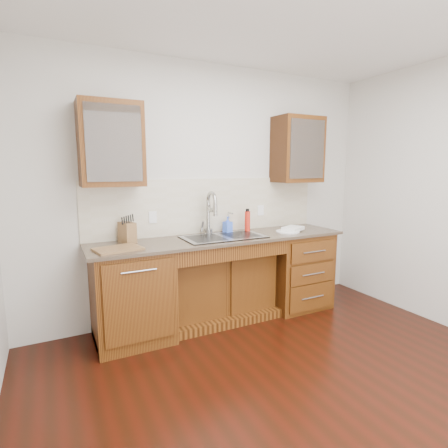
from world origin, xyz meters
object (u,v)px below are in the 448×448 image
soap_bottle (228,225)px  cutting_board (118,249)px  plate (288,232)px  water_bottle (247,222)px  knife_block (127,232)px

soap_bottle → cutting_board: bearing=179.6°
soap_bottle → plate: (0.62, -0.27, -0.08)m
water_bottle → plate: water_bottle is taller
water_bottle → cutting_board: water_bottle is taller
water_bottle → plate: (0.39, -0.23, -0.11)m
plate → knife_block: bearing=171.7°
plate → knife_block: (-1.70, 0.25, 0.09)m
cutting_board → knife_block: bearing=62.9°
soap_bottle → water_bottle: (0.23, -0.04, 0.02)m
water_bottle → soap_bottle: bearing=170.0°
plate → knife_block: 1.73m
soap_bottle → knife_block: (-1.09, -0.02, 0.01)m
plate → cutting_board: size_ratio=0.67×
knife_block → plate: bearing=-26.4°
soap_bottle → plate: bearing=-37.0°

